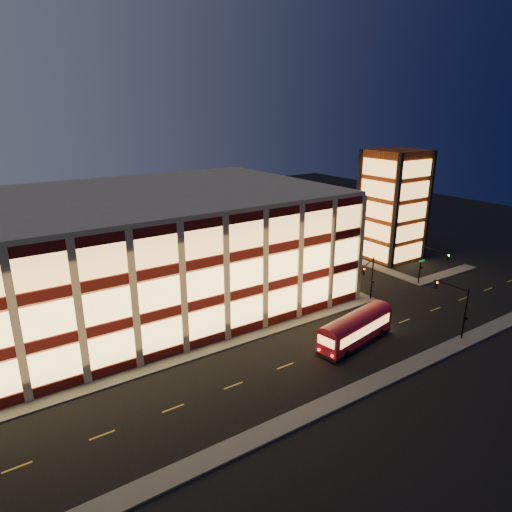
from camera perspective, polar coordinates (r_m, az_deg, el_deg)
ground at (r=48.95m, az=-4.51°, el=-11.86°), size 200.00×200.00×0.00m
sidewalk_office_south at (r=48.52m, az=-8.26°, el=-12.20°), size 54.00×2.00×0.15m
sidewalk_office_east at (r=73.61m, az=4.54°, el=-1.30°), size 2.00×30.00×0.15m
sidewalk_tower_south at (r=75.55m, az=22.47°, el=-2.15°), size 14.00×2.00×0.15m
sidewalk_tower_west at (r=80.60m, az=10.69°, el=0.17°), size 2.00×30.00×0.15m
sidewalk_near at (r=39.93m, az=5.32°, el=-19.49°), size 100.00×2.00×0.15m
office_building at (r=59.41m, az=-15.25°, el=0.64°), size 50.45×30.45×14.50m
stair_tower at (r=79.41m, az=16.71°, el=6.11°), size 8.60×8.60×18.00m
traffic_signal_far at (r=60.29m, az=13.95°, el=-2.15°), size 3.79×1.87×6.00m
traffic_signal_right at (r=68.29m, az=20.91°, el=-0.45°), size 1.20×4.37×6.00m
traffic_signal_near at (r=55.04m, az=23.53°, el=-5.12°), size 0.32×4.45×6.00m
trolley_bus at (r=50.63m, az=12.35°, el=-8.70°), size 10.59×4.34×3.49m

